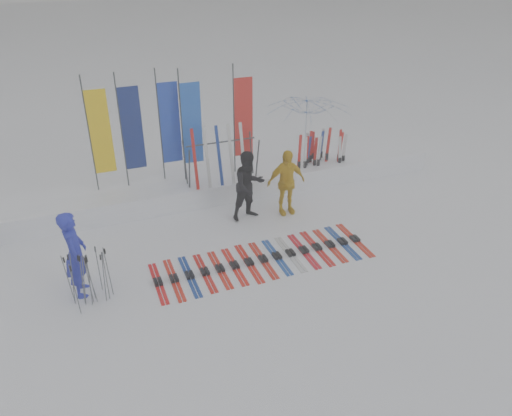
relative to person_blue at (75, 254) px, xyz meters
name	(u,v)px	position (x,y,z in m)	size (l,w,h in m)	color
ground	(273,280)	(4.04, -1.10, -0.99)	(120.00, 120.00, 0.00)	white
snow_bank	(214,185)	(4.04, 3.50, -0.69)	(14.00, 1.60, 0.60)	white
person_blue	(75,254)	(0.00, 0.00, 0.00)	(0.72, 0.47, 1.98)	#1D25AB
person_black	(249,186)	(4.54, 1.79, -0.02)	(0.94, 0.73, 1.93)	black
person_yellow	(286,182)	(5.58, 1.69, -0.06)	(1.09, 0.45, 1.86)	gold
tent_canopy	(307,134)	(7.42, 4.15, 0.25)	(2.70, 2.75, 2.48)	white
ski_row	(263,259)	(4.12, -0.30, -0.95)	(5.22, 1.68, 0.07)	red
pole_cluster	(88,278)	(0.17, -0.39, -0.39)	(0.89, 0.71, 1.25)	#595B60
feather_flags	(168,125)	(2.87, 3.69, 1.26)	(4.54, 0.30, 3.20)	#383A3F
ski_rack	(221,155)	(4.19, 3.10, 0.39)	(2.04, 0.80, 1.23)	#383A3F
upright_skis	(321,157)	(7.46, 3.24, -0.21)	(1.70, 0.67, 1.70)	red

